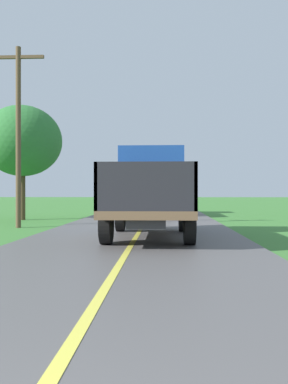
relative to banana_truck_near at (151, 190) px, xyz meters
name	(u,v)px	position (x,y,z in m)	size (l,w,h in m)	color
banana_truck_near	(151,190)	(0.00, 0.00, 0.00)	(2.38, 5.82, 2.80)	#2D2D30
banana_truck_far	(153,191)	(-0.28, 12.31, 0.00)	(2.38, 5.81, 2.80)	#2D2D30
utility_pole_roadside	(18,130)	(-5.29, 2.97, 2.36)	(2.02, 0.20, 7.06)	brown
roadside_tree_near_left	(22,141)	(-6.63, 7.27, 2.46)	(3.90, 3.90, 5.68)	#4C3823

